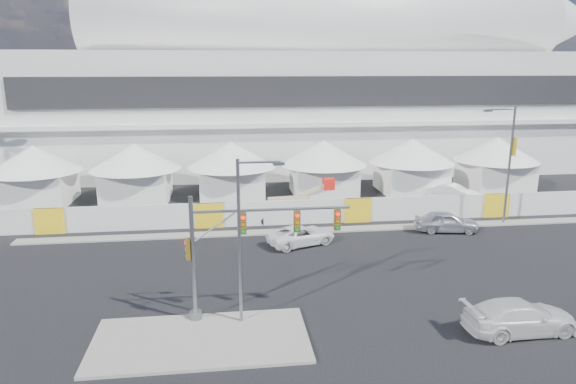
{
  "coord_description": "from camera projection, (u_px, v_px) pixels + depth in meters",
  "views": [
    {
      "loc": [
        -4.64,
        -24.84,
        12.49
      ],
      "look_at": [
        -0.28,
        10.0,
        3.81
      ],
      "focal_mm": 32.0,
      "sensor_mm": 36.0,
      "label": 1
    }
  ],
  "objects": [
    {
      "name": "lot_car_a",
      "position": [
        453.0,
        193.0,
        48.61
      ],
      "size": [
        4.37,
        4.58,
        1.55
      ],
      "primitive_type": "imported",
      "rotation": [
        0.0,
        0.0,
        0.83
      ],
      "color": "white",
      "rests_on": "ground"
    },
    {
      "name": "streetlight_median",
      "position": [
        244.0,
        231.0,
        24.42
      ],
      "size": [
        2.26,
        0.23,
        8.17
      ],
      "color": "gray",
      "rests_on": "median_island"
    },
    {
      "name": "boom_lift",
      "position": [
        284.0,
        210.0,
        42.2
      ],
      "size": [
        6.74,
        1.89,
        3.38
      ],
      "rotation": [
        0.0,
        0.0,
        0.12
      ],
      "color": "red",
      "rests_on": "ground"
    },
    {
      "name": "median_island",
      "position": [
        201.0,
        340.0,
        23.85
      ],
      "size": [
        10.0,
        5.0,
        0.15
      ],
      "primitive_type": "cube",
      "color": "gray",
      "rests_on": "ground"
    },
    {
      "name": "tent_row",
      "position": [
        278.0,
        164.0,
        49.91
      ],
      "size": [
        53.4,
        8.4,
        5.4
      ],
      "color": "white",
      "rests_on": "ground"
    },
    {
      "name": "sedan_silver",
      "position": [
        446.0,
        221.0,
        39.5
      ],
      "size": [
        2.67,
        4.98,
        1.61
      ],
      "primitive_type": "imported",
      "rotation": [
        0.0,
        0.0,
        1.4
      ],
      "color": "silver",
      "rests_on": "ground"
    },
    {
      "name": "ground",
      "position": [
        316.0,
        305.0,
        27.49
      ],
      "size": [
        160.0,
        160.0,
        0.0
      ],
      "primitive_type": "plane",
      "color": "black",
      "rests_on": "ground"
    },
    {
      "name": "streetlight_curb",
      "position": [
        508.0,
        157.0,
        40.32
      ],
      "size": [
        2.79,
        0.63,
        9.44
      ],
      "color": "gray",
      "rests_on": "ground"
    },
    {
      "name": "pickup_curb",
      "position": [
        301.0,
        235.0,
        36.69
      ],
      "size": [
        3.86,
        5.42,
        1.37
      ],
      "primitive_type": "imported",
      "rotation": [
        0.0,
        0.0,
        1.93
      ],
      "color": "white",
      "rests_on": "ground"
    },
    {
      "name": "hoarding_fence",
      "position": [
        357.0,
        210.0,
        41.94
      ],
      "size": [
        70.0,
        0.25,
        2.0
      ],
      "primitive_type": "cube",
      "color": "silver",
      "rests_on": "ground"
    },
    {
      "name": "traffic_mast",
      "position": [
        232.0,
        250.0,
        25.1
      ],
      "size": [
        8.07,
        0.62,
        6.34
      ],
      "color": "gray",
      "rests_on": "median_island"
    },
    {
      "name": "stadium",
      "position": [
        327.0,
        90.0,
        66.25
      ],
      "size": [
        80.0,
        24.8,
        21.98
      ],
      "color": "silver",
      "rests_on": "ground"
    },
    {
      "name": "far_curb",
      "position": [
        530.0,
        222.0,
        41.93
      ],
      "size": [
        80.0,
        1.2,
        0.12
      ],
      "primitive_type": "cube",
      "color": "gray",
      "rests_on": "ground"
    },
    {
      "name": "pickup_near",
      "position": [
        520.0,
        317.0,
        24.55
      ],
      "size": [
        2.43,
        5.57,
        1.59
      ],
      "primitive_type": "imported",
      "rotation": [
        0.0,
        0.0,
        1.61
      ],
      "color": "silver",
      "rests_on": "ground"
    }
  ]
}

